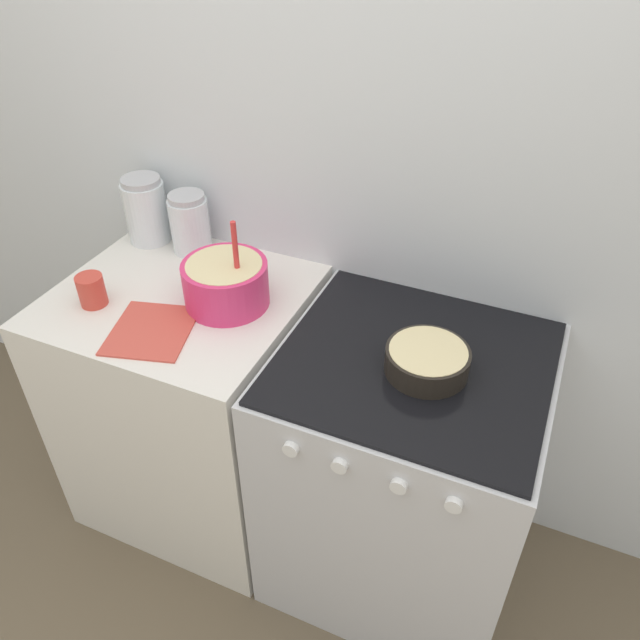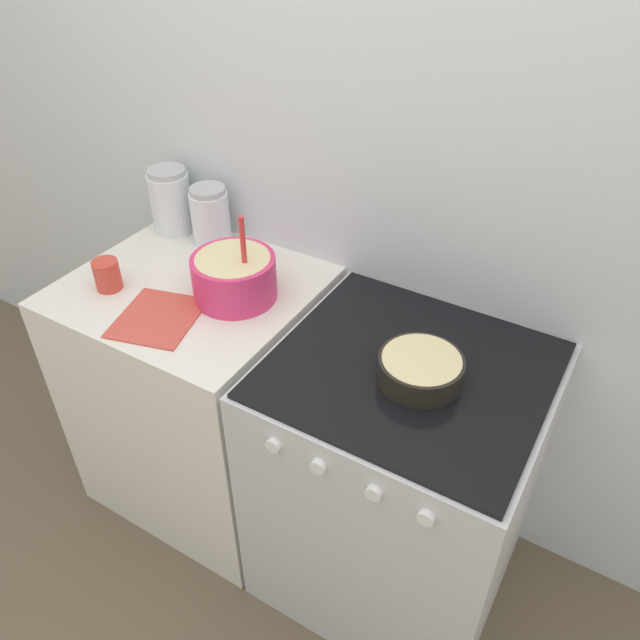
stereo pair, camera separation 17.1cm
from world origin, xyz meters
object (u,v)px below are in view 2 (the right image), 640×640
object	(u,v)px
stove	(397,480)
baking_pan	(421,368)
mixing_bowl	(234,275)
storage_jar_middle	(211,220)
storage_jar_left	(172,205)
tin_can	(107,275)

from	to	relation	value
stove	baking_pan	xyz separation A→B (m)	(0.04, -0.03, 0.50)
mixing_bowl	baking_pan	size ratio (longest dim) A/B	1.29
stove	storage_jar_middle	world-z (taller)	storage_jar_middle
mixing_bowl	storage_jar_left	size ratio (longest dim) A/B	1.24
baking_pan	tin_can	distance (m)	1.00
stove	storage_jar_middle	bearing A→B (deg)	163.72
storage_jar_left	storage_jar_middle	size ratio (longest dim) A/B	1.13
tin_can	storage_jar_middle	bearing A→B (deg)	75.77
stove	storage_jar_middle	distance (m)	1.04
stove	storage_jar_left	distance (m)	1.20
mixing_bowl	storage_jar_middle	world-z (taller)	mixing_bowl
stove	mixing_bowl	xyz separation A→B (m)	(-0.59, 0.03, 0.54)
baking_pan	storage_jar_middle	xyz separation A→B (m)	(-0.89, 0.28, 0.05)
mixing_bowl	tin_can	bearing A→B (deg)	-155.70
baking_pan	tin_can	xyz separation A→B (m)	(-0.99, -0.11, 0.01)
stove	tin_can	xyz separation A→B (m)	(-0.95, -0.14, 0.51)
stove	storage_jar_left	size ratio (longest dim) A/B	4.04
baking_pan	storage_jar_left	distance (m)	1.10
stove	storage_jar_middle	xyz separation A→B (m)	(-0.85, 0.25, 0.55)
storage_jar_left	tin_can	size ratio (longest dim) A/B	2.39
mixing_bowl	storage_jar_left	distance (m)	0.49
stove	baking_pan	world-z (taller)	baking_pan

